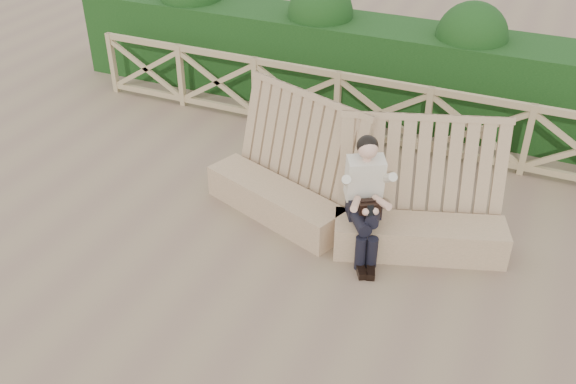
% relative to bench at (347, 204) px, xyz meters
% --- Properties ---
extents(ground, '(60.00, 60.00, 0.00)m').
position_rel_bench_xyz_m(ground, '(-0.29, -1.17, -0.39)').
color(ground, brown).
rests_on(ground, ground).
extents(bench, '(4.00, 1.38, 1.57)m').
position_rel_bench_xyz_m(bench, '(0.00, 0.00, 0.00)').
color(bench, olive).
rests_on(bench, ground).
extents(woman, '(0.69, 0.97, 1.49)m').
position_rel_bench_xyz_m(woman, '(0.31, -0.28, 0.39)').
color(woman, black).
rests_on(woman, ground).
extents(guardrail, '(10.10, 0.09, 1.10)m').
position_rel_bench_xyz_m(guardrail, '(-0.29, 2.33, 0.16)').
color(guardrail, '#9B855A').
rests_on(guardrail, ground).
extents(hedge, '(12.00, 1.20, 1.50)m').
position_rel_bench_xyz_m(hedge, '(-0.29, 3.53, 0.36)').
color(hedge, black).
rests_on(hedge, ground).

